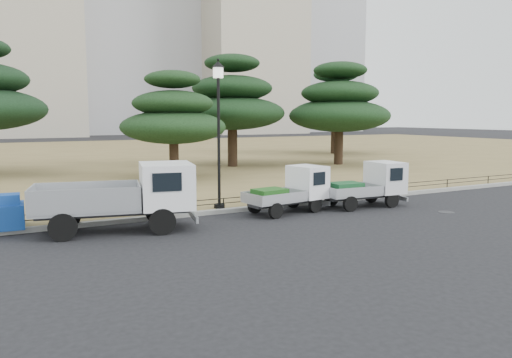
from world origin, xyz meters
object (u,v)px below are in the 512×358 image
truck_large (125,194)px  truck_kei_rear (368,185)px  truck_kei_front (292,190)px  street_lamp (218,110)px

truck_large → truck_kei_rear: size_ratio=1.49×
truck_kei_front → street_lamp: street_lamp is taller
truck_kei_front → street_lamp: bearing=143.0°
truck_kei_front → truck_kei_rear: truck_kei_rear is taller
truck_kei_front → street_lamp: 4.08m
truck_kei_front → truck_kei_rear: 3.41m
truck_large → street_lamp: (3.90, 1.51, 2.68)m
truck_kei_front → street_lamp: (-2.43, 1.30, 3.01)m
truck_large → street_lamp: 4.97m
truck_kei_front → truck_kei_rear: (3.39, -0.39, 0.03)m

